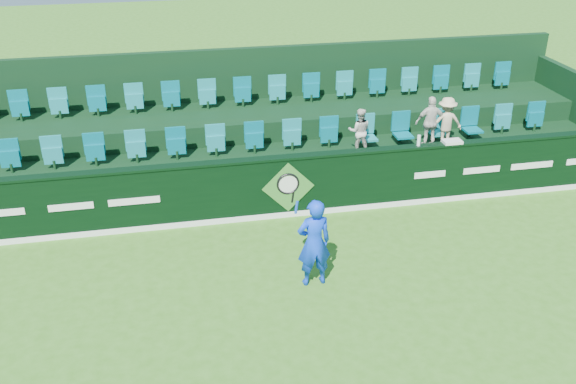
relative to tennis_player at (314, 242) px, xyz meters
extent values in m
plane|color=#356E1A|center=(0.05, -1.45, -0.84)|extent=(60.00, 60.00, 0.00)
cube|color=black|center=(0.05, 2.55, -0.19)|extent=(16.00, 0.20, 1.30)
cube|color=black|center=(0.05, 2.55, 0.49)|extent=(16.00, 0.24, 0.05)
cube|color=white|center=(0.05, 2.44, -0.78)|extent=(16.00, 0.02, 0.12)
cube|color=#397C2D|center=(0.05, 2.43, -0.14)|extent=(1.10, 0.02, 1.10)
cube|color=white|center=(-5.45, 2.44, -0.14)|extent=(0.70, 0.01, 0.14)
cube|color=white|center=(-4.25, 2.44, -0.14)|extent=(0.85, 0.01, 0.14)
cube|color=white|center=(-3.05, 2.44, -0.14)|extent=(1.00, 0.01, 0.14)
cube|color=white|center=(3.15, 2.44, -0.14)|extent=(0.70, 0.01, 0.14)
cube|color=white|center=(4.35, 2.44, -0.14)|extent=(0.85, 0.01, 0.14)
cube|color=white|center=(5.55, 2.44, -0.14)|extent=(1.00, 0.01, 0.14)
cube|color=black|center=(0.05, 3.65, -0.44)|extent=(16.00, 2.00, 0.80)
cube|color=black|center=(0.05, 5.55, -0.19)|extent=(16.00, 1.80, 1.30)
cube|color=black|center=(0.05, 6.55, 0.46)|extent=(16.00, 0.20, 2.60)
cube|color=black|center=(7.95, 4.55, 0.16)|extent=(0.20, 4.00, 2.00)
cube|color=#178085|center=(0.05, 4.05, 0.26)|extent=(13.50, 0.50, 0.60)
cube|color=#178085|center=(0.05, 5.85, 0.76)|extent=(13.50, 0.50, 0.60)
imported|color=#0D3AE7|center=(0.01, 0.00, -0.02)|extent=(0.62, 0.43, 1.64)
cylinder|color=#143FBF|center=(-0.33, -0.10, 0.76)|extent=(0.07, 0.04, 0.22)
cylinder|color=black|center=(-0.39, -0.10, 0.96)|extent=(0.06, 0.03, 0.20)
torus|color=black|center=(-0.47, -0.10, 1.20)|extent=(0.42, 0.04, 0.42)
cylinder|color=silver|center=(-0.47, -0.10, 1.20)|extent=(0.35, 0.01, 0.35)
imported|color=beige|center=(1.93, 3.67, 0.49)|extent=(0.59, 0.51, 1.05)
imported|color=beige|center=(3.61, 3.67, 0.57)|extent=(0.74, 0.38, 1.21)
imported|color=#C5B58B|center=(3.99, 3.67, 0.55)|extent=(0.81, 0.53, 1.17)
cube|color=silver|center=(3.63, 2.55, 0.54)|extent=(0.40, 0.26, 0.06)
cylinder|color=white|center=(2.87, 2.55, 0.63)|extent=(0.07, 0.07, 0.23)
camera|label=1|loc=(-2.30, -9.15, 5.68)|focal=40.00mm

